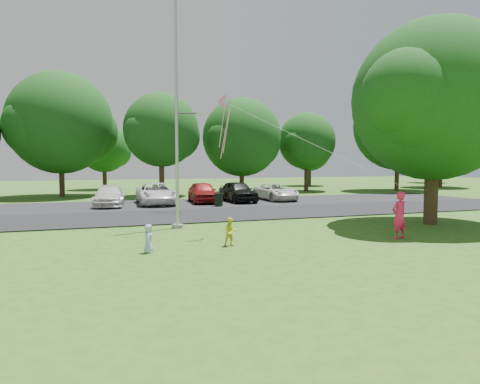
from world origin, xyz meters
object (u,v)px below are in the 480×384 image
object	(u,v)px
street_lamp	(181,151)
trash_can	(219,200)
flagpole	(177,133)
big_tree	(433,103)
kite	(230,116)
woman	(399,215)
child_blue	(148,239)
child_yellow	(231,232)

from	to	relation	value
street_lamp	trash_can	size ratio (longest dim) A/B	6.55
flagpole	big_tree	distance (m)	11.74
flagpole	kite	world-z (taller)	flagpole
trash_can	woman	xyz separation A→B (m)	(3.36, -13.16, 0.44)
kite	trash_can	bearing A→B (deg)	74.17
street_lamp	child_blue	world-z (taller)	street_lamp
child_yellow	child_blue	distance (m)	2.83
big_tree	child_yellow	world-z (taller)	big_tree
flagpole	kite	size ratio (longest dim) A/B	1.56
street_lamp	kite	bearing A→B (deg)	-70.08
street_lamp	big_tree	size ratio (longest dim) A/B	0.62
flagpole	child_yellow	world-z (taller)	flagpole
flagpole	big_tree	world-z (taller)	flagpole
child_blue	big_tree	bearing A→B (deg)	-68.32
flagpole	child_blue	world-z (taller)	flagpole
flagpole	child_blue	distance (m)	6.35
flagpole	trash_can	distance (m)	9.64
big_tree	child_blue	distance (m)	14.31
child_yellow	kite	size ratio (longest dim) A/B	0.15
trash_can	child_yellow	bearing A→B (deg)	-103.94
flagpole	trash_can	xyz separation A→B (m)	(4.11, 7.89, -3.72)
child_yellow	kite	bearing A→B (deg)	76.99
street_lamp	child_yellow	world-z (taller)	street_lamp
big_tree	woman	bearing A→B (deg)	-145.65
big_tree	child_yellow	bearing A→B (deg)	-169.15
big_tree	child_yellow	distance (m)	11.71
woman	child_yellow	xyz separation A→B (m)	(-6.46, 0.67, -0.40)
big_tree	woman	distance (m)	6.65
big_tree	child_blue	world-z (taller)	big_tree
child_yellow	kite	world-z (taller)	kite
street_lamp	woman	world-z (taller)	street_lamp
street_lamp	trash_can	xyz separation A→B (m)	(2.77, 1.87, -3.07)
trash_can	woman	size ratio (longest dim) A/B	0.50
trash_can	kite	bearing A→B (deg)	-103.51
trash_can	kite	distance (m)	11.75
flagpole	street_lamp	world-z (taller)	flagpole
woman	kite	size ratio (longest dim) A/B	0.28
street_lamp	woman	xyz separation A→B (m)	(6.13, -11.29, -2.63)
flagpole	street_lamp	bearing A→B (deg)	77.44
woman	child_blue	bearing A→B (deg)	-12.44
kite	child_yellow	bearing A→B (deg)	-108.72
child_blue	kite	world-z (taller)	kite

